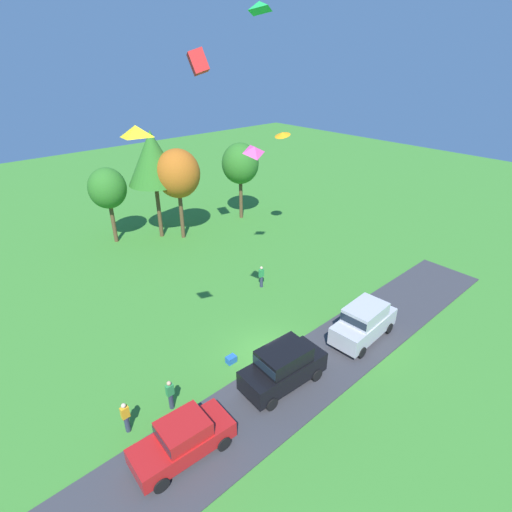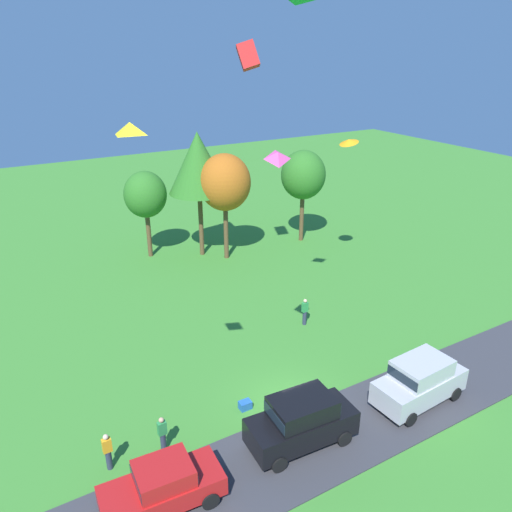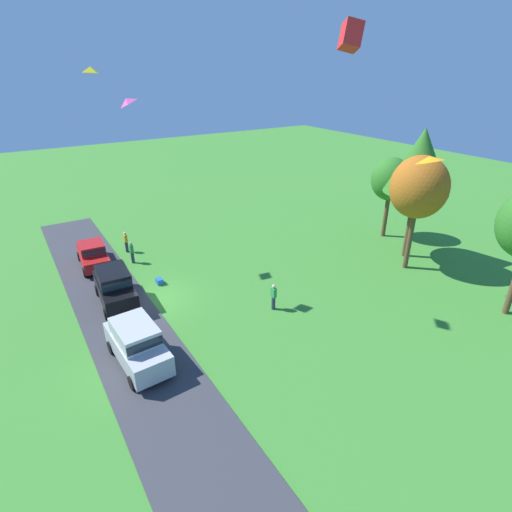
# 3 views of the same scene
# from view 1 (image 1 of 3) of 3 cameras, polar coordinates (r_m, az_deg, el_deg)

# --- Properties ---
(ground_plane) EXTENTS (120.00, 120.00, 0.00)m
(ground_plane) POSITION_cam_1_polar(r_m,az_deg,el_deg) (23.73, 1.51, -14.03)
(ground_plane) COLOR #3D842D
(pavement_strip) EXTENTS (36.00, 4.40, 0.06)m
(pavement_strip) POSITION_cam_1_polar(r_m,az_deg,el_deg) (22.44, 6.13, -17.04)
(pavement_strip) COLOR #38383D
(pavement_strip) RESTS_ON ground
(car_sedan_near_entrance) EXTENTS (4.50, 2.16, 1.84)m
(car_sedan_near_entrance) POSITION_cam_1_polar(r_m,az_deg,el_deg) (18.84, -10.40, -24.20)
(car_sedan_near_entrance) COLOR red
(car_sedan_near_entrance) RESTS_ON ground
(car_suv_far_end) EXTENTS (4.71, 2.28, 2.28)m
(car_suv_far_end) POSITION_cam_1_polar(r_m,az_deg,el_deg) (21.24, 3.94, -15.33)
(car_suv_far_end) COLOR black
(car_suv_far_end) RESTS_ON ground
(car_suv_mid_row) EXTENTS (4.70, 2.25, 2.28)m
(car_suv_mid_row) POSITION_cam_1_polar(r_m,az_deg,el_deg) (24.98, 15.18, -8.93)
(car_suv_mid_row) COLOR #B7B7BC
(car_suv_mid_row) RESTS_ON ground
(person_on_lawn) EXTENTS (0.36, 0.24, 1.71)m
(person_on_lawn) POSITION_cam_1_polar(r_m,az_deg,el_deg) (20.80, -12.14, -18.77)
(person_on_lawn) COLOR #2D334C
(person_on_lawn) RESTS_ON ground
(person_watching_sky) EXTENTS (0.36, 0.24, 1.71)m
(person_watching_sky) POSITION_cam_1_polar(r_m,az_deg,el_deg) (20.36, -18.10, -21.03)
(person_watching_sky) COLOR #2D334C
(person_watching_sky) RESTS_ON ground
(person_beside_suv) EXTENTS (0.36, 0.24, 1.71)m
(person_beside_suv) POSITION_cam_1_polar(r_m,az_deg,el_deg) (29.39, 0.77, -2.94)
(person_beside_suv) COLOR #2D334C
(person_beside_suv) RESTS_ON ground
(tree_center_back) EXTENTS (3.25, 3.25, 6.86)m
(tree_center_back) POSITION_cam_1_polar(r_m,az_deg,el_deg) (37.36, -20.46, 9.01)
(tree_center_back) COLOR brown
(tree_center_back) RESTS_ON ground
(tree_far_right) EXTENTS (4.62, 4.62, 9.75)m
(tree_far_right) POSITION_cam_1_polar(r_m,az_deg,el_deg) (36.67, -14.54, 13.40)
(tree_far_right) COLOR brown
(tree_far_right) RESTS_ON ground
(tree_far_left) EXTENTS (3.91, 3.91, 8.26)m
(tree_far_left) POSITION_cam_1_polar(r_m,az_deg,el_deg) (36.30, -11.11, 11.43)
(tree_far_left) COLOR brown
(tree_far_left) RESTS_ON ground
(tree_left_of_center) EXTENTS (3.67, 3.67, 7.75)m
(tree_left_of_center) POSITION_cam_1_polar(r_m,az_deg,el_deg) (40.64, -2.26, 13.03)
(tree_left_of_center) COLOR brown
(tree_left_of_center) RESTS_ON ground
(cooler_box) EXTENTS (0.56, 0.40, 0.40)m
(cooler_box) POSITION_cam_1_polar(r_m,az_deg,el_deg) (23.22, -3.57, -14.52)
(cooler_box) COLOR blue
(cooler_box) RESTS_ON ground
(kite_delta_topmost) EXTENTS (1.35, 1.33, 0.60)m
(kite_delta_topmost) POSITION_cam_1_polar(r_m,az_deg,el_deg) (33.09, 3.79, 17.00)
(kite_delta_topmost) COLOR orange
(kite_diamond_high_left) EXTENTS (1.09, 1.13, 0.64)m
(kite_diamond_high_left) POSITION_cam_1_polar(r_m,az_deg,el_deg) (20.98, 0.44, 32.10)
(kite_diamond_high_left) COLOR green
(kite_box_trailing_tail) EXTENTS (1.54, 1.67, 1.77)m
(kite_box_trailing_tail) POSITION_cam_1_polar(r_m,az_deg,el_deg) (29.02, -8.27, 25.75)
(kite_box_trailing_tail) COLOR red
(kite_diamond_low_drifter) EXTENTS (0.99, 1.03, 0.61)m
(kite_diamond_low_drifter) POSITION_cam_1_polar(r_m,az_deg,el_deg) (17.66, -0.19, 14.86)
(kite_diamond_low_drifter) COLOR #EA4C9E
(kite_diamond_near_flag) EXTENTS (1.15, 1.23, 0.43)m
(kite_diamond_near_flag) POSITION_cam_1_polar(r_m,az_deg,el_deg) (14.00, -16.80, 16.70)
(kite_diamond_near_flag) COLOR yellow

